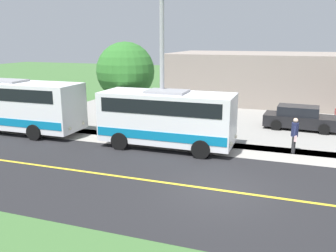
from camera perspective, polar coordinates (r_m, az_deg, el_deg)
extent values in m
plane|color=#3D6633|center=(13.56, 8.28, -10.23)|extent=(120.00, 120.00, 0.00)
cube|color=black|center=(13.55, 8.28, -10.21)|extent=(8.00, 100.00, 0.01)
cube|color=#9E9991|center=(18.37, 11.40, -3.83)|extent=(2.40, 100.00, 0.01)
cube|color=gray|center=(25.21, 20.46, 0.39)|extent=(14.00, 36.00, 0.01)
cube|color=gold|center=(13.55, 8.29, -10.19)|extent=(0.16, 100.00, 0.00)
cube|color=white|center=(18.15, -0.17, 1.47)|extent=(2.47, 6.83, 2.51)
cube|color=#0C72A5|center=(18.31, -0.17, -0.68)|extent=(2.51, 6.70, 0.44)
cube|color=black|center=(18.01, -0.17, 3.66)|extent=(2.51, 6.15, 0.70)
cube|color=gray|center=(17.91, -0.18, 5.58)|extent=(1.48, 2.05, 0.12)
cylinder|color=black|center=(19.03, 7.10, -1.63)|extent=(0.25, 0.90, 0.90)
cylinder|color=black|center=(16.72, 5.31, -3.78)|extent=(0.25, 0.90, 0.90)
cylinder|color=black|center=(20.29, -4.67, -0.59)|extent=(0.25, 0.90, 0.90)
cylinder|color=black|center=(18.14, -7.80, -2.43)|extent=(0.25, 0.90, 0.90)
sphere|color=#F2EACC|center=(18.22, 10.81, -1.66)|extent=(0.20, 0.20, 0.20)
sphere|color=#F2EACC|center=(16.93, 10.12, -2.83)|extent=(0.20, 0.20, 0.20)
cube|color=white|center=(23.74, -25.03, 3.31)|extent=(2.47, 10.16, 2.67)
cube|color=#0C72A5|center=(23.88, -24.84, 1.46)|extent=(2.51, 9.96, 0.44)
cube|color=black|center=(23.62, -25.23, 5.19)|extent=(2.51, 9.15, 0.70)
cube|color=gray|center=(23.55, -25.38, 6.65)|extent=(1.48, 3.05, 0.12)
cylinder|color=black|center=(22.89, -16.89, 0.51)|extent=(0.25, 0.90, 0.90)
cylinder|color=black|center=(21.01, -20.79, -0.97)|extent=(0.25, 0.90, 0.90)
sphere|color=#F2EACC|center=(21.30, -13.54, 0.45)|extent=(0.20, 0.20, 0.20)
sphere|color=#F2EACC|center=(20.21, -15.59, -0.39)|extent=(0.20, 0.20, 0.20)
cylinder|color=#262628|center=(18.65, 19.60, -2.74)|extent=(0.18, 0.18, 0.86)
cylinder|color=#262628|center=(18.45, 19.60, -2.91)|extent=(0.18, 0.18, 0.86)
cylinder|color=#1E2347|center=(18.35, 19.79, -0.53)|extent=(0.34, 0.34, 0.68)
sphere|color=beige|center=(18.25, 19.91, 0.85)|extent=(0.23, 0.23, 0.23)
cylinder|color=#1E2347|center=(18.52, 19.80, -0.30)|extent=(0.28, 0.10, 0.61)
cube|color=beige|center=(18.70, 19.84, -1.51)|extent=(0.20, 0.12, 0.28)
cylinder|color=#1E2347|center=(18.17, 19.80, -0.56)|extent=(0.28, 0.10, 0.61)
cube|color=beige|center=(18.20, 19.85, -1.93)|extent=(0.20, 0.12, 0.28)
cylinder|color=#9E9EA3|center=(18.35, -0.98, 9.84)|extent=(0.24, 0.24, 8.42)
cube|color=black|center=(23.59, 20.61, 0.81)|extent=(2.09, 4.51, 0.70)
cube|color=black|center=(23.47, 20.25, 2.36)|extent=(1.69, 2.52, 0.57)
cylinder|color=black|center=(24.51, 23.85, 0.46)|extent=(0.26, 0.65, 0.64)
cylinder|color=black|center=(22.76, 23.87, -0.50)|extent=(0.26, 0.65, 0.64)
cylinder|color=black|center=(24.59, 17.51, 1.06)|extent=(0.26, 0.65, 0.64)
cylinder|color=black|center=(22.85, 17.04, 0.14)|extent=(0.26, 0.65, 0.64)
cylinder|color=#4C3826|center=(22.22, -6.67, 2.44)|extent=(0.36, 0.36, 2.27)
sphere|color=#2D6B28|center=(21.87, -6.85, 8.77)|extent=(3.53, 3.53, 3.53)
cube|color=gray|center=(33.77, 18.03, 7.47)|extent=(10.00, 19.94, 4.26)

